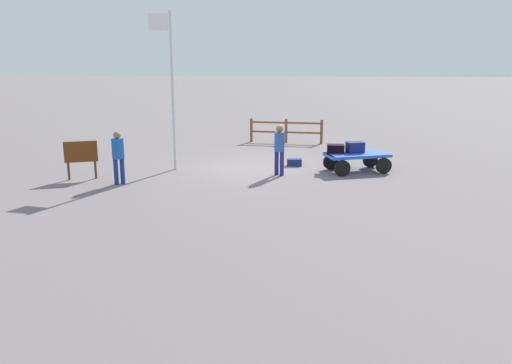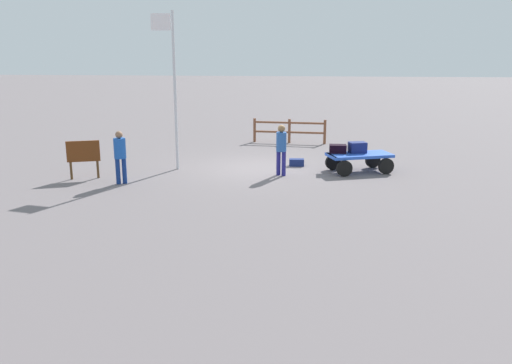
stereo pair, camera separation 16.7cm
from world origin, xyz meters
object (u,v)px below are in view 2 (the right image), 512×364
(suitcase_navy, at_px, (338,149))
(signboard, at_px, (83,154))
(suitcase_olive, at_px, (297,162))
(flagpole, at_px, (173,80))
(luggage_cart, at_px, (359,159))
(worker_lead, at_px, (281,146))
(worker_trailing, at_px, (120,153))
(suitcase_dark, at_px, (357,147))

(suitcase_navy, distance_m, signboard, 8.57)
(suitcase_olive, relative_size, flagpole, 0.10)
(suitcase_navy, bearing_deg, signboard, 12.74)
(luggage_cart, height_order, suitcase_olive, luggage_cart)
(worker_lead, bearing_deg, worker_trailing, 17.78)
(suitcase_dark, xyz_separation_m, worker_trailing, (7.60, 2.53, 0.17))
(suitcase_navy, bearing_deg, flagpole, 1.87)
(luggage_cart, xyz_separation_m, suitcase_dark, (0.05, -0.18, 0.36))
(luggage_cart, distance_m, signboard, 9.26)
(suitcase_dark, bearing_deg, luggage_cart, 104.53)
(suitcase_dark, height_order, signboard, signboard)
(luggage_cart, distance_m, suitcase_dark, 0.40)
(luggage_cart, bearing_deg, suitcase_dark, -75.47)
(suitcase_navy, distance_m, worker_lead, 2.11)
(worker_trailing, height_order, signboard, worker_trailing)
(luggage_cart, xyz_separation_m, worker_lead, (2.65, 0.75, 0.54))
(suitcase_navy, distance_m, suitcase_dark, 0.69)
(suitcase_olive, bearing_deg, luggage_cart, 160.33)
(luggage_cart, relative_size, suitcase_olive, 4.36)
(suitcase_navy, relative_size, suitcase_dark, 0.88)
(suitcase_navy, relative_size, worker_lead, 0.34)
(luggage_cart, relative_size, suitcase_dark, 3.58)
(worker_lead, height_order, worker_trailing, worker_lead)
(worker_trailing, bearing_deg, flagpole, -118.38)
(worker_lead, bearing_deg, luggage_cart, -164.14)
(worker_trailing, xyz_separation_m, signboard, (1.43, -0.55, -0.17))
(suitcase_dark, xyz_separation_m, flagpole, (6.39, 0.29, 2.29))
(luggage_cart, xyz_separation_m, suitcase_olive, (2.16, -0.77, -0.34))
(suitcase_navy, xyz_separation_m, suitcase_dark, (-0.68, -0.10, 0.04))
(suitcase_olive, xyz_separation_m, signboard, (6.92, 2.58, 0.70))
(suitcase_navy, distance_m, flagpole, 6.17)
(suitcase_olive, height_order, worker_trailing, worker_trailing)
(luggage_cart, distance_m, suitcase_olive, 2.31)
(suitcase_olive, relative_size, worker_lead, 0.32)
(suitcase_navy, xyz_separation_m, worker_trailing, (6.93, 2.43, 0.21))
(worker_lead, bearing_deg, flagpole, -9.70)
(suitcase_dark, distance_m, worker_trailing, 8.02)
(suitcase_dark, bearing_deg, flagpole, 2.55)
(suitcase_navy, bearing_deg, luggage_cart, 173.83)
(worker_lead, relative_size, worker_trailing, 1.02)
(flagpole, bearing_deg, luggage_cart, -179.03)
(suitcase_navy, xyz_separation_m, worker_lead, (1.93, 0.83, 0.22))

